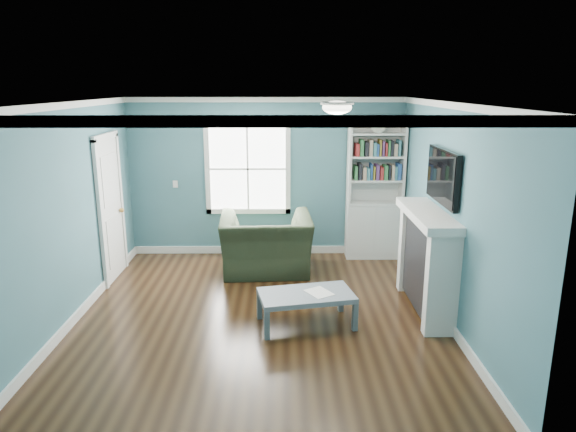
{
  "coord_description": "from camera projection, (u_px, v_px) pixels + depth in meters",
  "views": [
    {
      "loc": [
        0.29,
        -5.85,
        2.79
      ],
      "look_at": [
        0.34,
        0.4,
        1.19
      ],
      "focal_mm": 32.0,
      "sensor_mm": 36.0,
      "label": 1
    }
  ],
  "objects": [
    {
      "name": "floor",
      "position": [
        261.0,
        317.0,
        6.36
      ],
      "size": [
        5.0,
        5.0,
        0.0
      ],
      "primitive_type": "plane",
      "color": "black",
      "rests_on": "ground"
    },
    {
      "name": "coffee_table",
      "position": [
        306.0,
        297.0,
        6.08
      ],
      "size": [
        1.2,
        0.81,
        0.4
      ],
      "rotation": [
        0.0,
        0.0,
        0.2
      ],
      "color": "#515B62",
      "rests_on": "ground"
    },
    {
      "name": "light_switch",
      "position": [
        175.0,
        184.0,
        8.46
      ],
      "size": [
        0.08,
        0.01,
        0.12
      ],
      "primitive_type": "cube",
      "color": "white",
      "rests_on": "room_walls"
    },
    {
      "name": "room_walls",
      "position": [
        259.0,
        192.0,
        5.97
      ],
      "size": [
        5.0,
        5.0,
        5.0
      ],
      "color": "#3F6F7A",
      "rests_on": "ground"
    },
    {
      "name": "bookshelf",
      "position": [
        374.0,
        203.0,
        8.37
      ],
      "size": [
        0.9,
        0.35,
        2.31
      ],
      "color": "silver",
      "rests_on": "ground"
    },
    {
      "name": "fireplace",
      "position": [
        427.0,
        262.0,
        6.41
      ],
      "size": [
        0.44,
        1.58,
        1.3
      ],
      "color": "black",
      "rests_on": "ground"
    },
    {
      "name": "paper_sheet",
      "position": [
        319.0,
        292.0,
        6.08
      ],
      "size": [
        0.37,
        0.4,
        0.0
      ],
      "primitive_type": "cube",
      "rotation": [
        0.0,
        0.0,
        0.55
      ],
      "color": "white",
      "rests_on": "coffee_table"
    },
    {
      "name": "ceiling_fixture",
      "position": [
        337.0,
        107.0,
        5.83
      ],
      "size": [
        0.38,
        0.38,
        0.15
      ],
      "color": "white",
      "rests_on": "room_walls"
    },
    {
      "name": "tv",
      "position": [
        443.0,
        176.0,
        6.14
      ],
      "size": [
        0.06,
        1.1,
        0.65
      ],
      "primitive_type": "cube",
      "color": "black",
      "rests_on": "fireplace"
    },
    {
      "name": "trim",
      "position": [
        259.0,
        220.0,
        6.05
      ],
      "size": [
        4.5,
        5.0,
        2.6
      ],
      "color": "white",
      "rests_on": "ground"
    },
    {
      "name": "recliner",
      "position": [
        266.0,
        235.0,
        7.75
      ],
      "size": [
        1.4,
        0.95,
        1.18
      ],
      "primitive_type": "imported",
      "rotation": [
        0.0,
        0.0,
        -3.09
      ],
      "color": "black",
      "rests_on": "ground"
    },
    {
      "name": "window",
      "position": [
        248.0,
        169.0,
        8.4
      ],
      "size": [
        1.4,
        0.06,
        1.5
      ],
      "color": "white",
      "rests_on": "room_walls"
    },
    {
      "name": "door",
      "position": [
        111.0,
        207.0,
        7.43
      ],
      "size": [
        0.12,
        0.98,
        2.17
      ],
      "color": "silver",
      "rests_on": "ground"
    }
  ]
}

